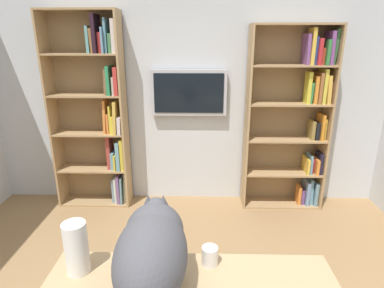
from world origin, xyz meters
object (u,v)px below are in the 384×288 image
object	(u,v)px
bookshelf_right	(99,114)
cat	(152,248)
paper_towel_roll	(76,248)
coffee_mug	(210,256)
wall_mounted_tv	(189,93)
bookshelf_left	(297,117)

from	to	relation	value
bookshelf_right	cat	world-z (taller)	bookshelf_right
bookshelf_right	paper_towel_roll	distance (m)	2.20
cat	coffee_mug	xyz separation A→B (m)	(-0.26, -0.13, -0.14)
cat	wall_mounted_tv	bearing A→B (deg)	-92.20
bookshelf_left	wall_mounted_tv	size ratio (longest dim) A/B	2.41
cat	bookshelf_right	bearing A→B (deg)	-67.75
bookshelf_right	cat	distance (m)	2.38
wall_mounted_tv	cat	distance (m)	2.31
bookshelf_left	cat	size ratio (longest dim) A/B	2.86
bookshelf_left	paper_towel_roll	size ratio (longest dim) A/B	7.64
wall_mounted_tv	coffee_mug	world-z (taller)	wall_mounted_tv
bookshelf_left	bookshelf_right	distance (m)	2.16
wall_mounted_tv	cat	world-z (taller)	wall_mounted_tv
cat	paper_towel_roll	distance (m)	0.38
cat	bookshelf_left	bearing A→B (deg)	-119.85
bookshelf_left	bookshelf_right	world-z (taller)	bookshelf_right
coffee_mug	paper_towel_roll	bearing A→B (deg)	5.82
bookshelf_right	paper_towel_roll	size ratio (longest dim) A/B	8.16
cat	paper_towel_roll	xyz separation A→B (m)	(0.37, -0.07, -0.05)
bookshelf_left	paper_towel_roll	xyz separation A→B (m)	(1.63, 2.13, -0.14)
cat	coffee_mug	distance (m)	0.32
bookshelf_left	coffee_mug	bearing A→B (deg)	64.17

